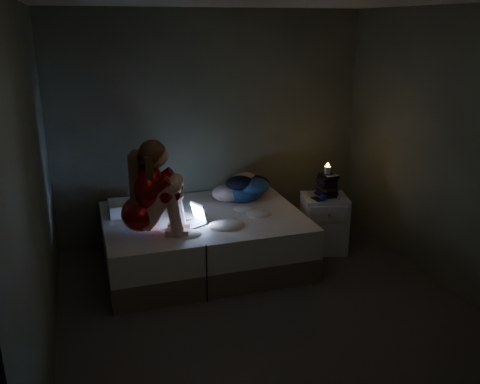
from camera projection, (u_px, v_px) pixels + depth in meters
name	position (u px, v px, depth m)	size (l,w,h in m)	color
floor	(269.00, 312.00, 4.51)	(3.60, 3.80, 0.02)	#403B39
wall_back	(212.00, 127.00, 5.83)	(3.60, 0.02, 2.60)	#3E4539
wall_front	(419.00, 279.00, 2.37)	(3.60, 0.02, 2.60)	#3E4539
wall_left	(32.00, 193.00, 3.58)	(0.02, 3.80, 2.60)	#3E4539
wall_right	(457.00, 155.00, 4.62)	(0.02, 3.80, 2.60)	#3E4539
bed	(204.00, 240.00, 5.33)	(2.02, 1.51, 0.55)	beige
pillow	(131.00, 207.00, 5.28)	(0.45, 0.32, 0.13)	silver
woman	(139.00, 187.00, 4.66)	(0.56, 0.37, 0.90)	maroon
laptop	(188.00, 215.00, 4.92)	(0.31, 0.22, 0.22)	black
clothes_pile	(243.00, 186.00, 5.65)	(0.51, 0.41, 0.31)	navy
nightstand	(324.00, 223.00, 5.66)	(0.47, 0.42, 0.63)	silver
book_stack	(327.00, 184.00, 5.53)	(0.19, 0.25, 0.27)	black
candle	(327.00, 169.00, 5.48)	(0.07, 0.07, 0.08)	beige
phone	(320.00, 200.00, 5.44)	(0.07, 0.14, 0.01)	black
blue_orb	(326.00, 197.00, 5.40)	(0.08, 0.08, 0.08)	navy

